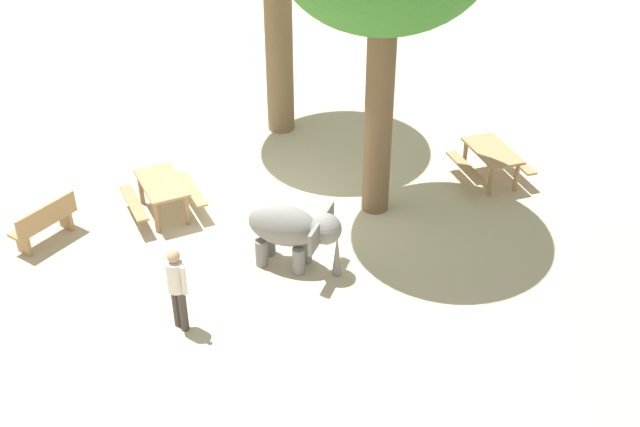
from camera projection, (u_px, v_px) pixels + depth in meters
name	position (u px, v px, depth m)	size (l,w,h in m)	color
ground_plane	(264.00, 214.00, 16.40)	(60.00, 60.00, 0.00)	#BAA88C
elephant	(293.00, 229.00, 14.46)	(1.26, 1.85, 1.29)	slate
person_handler	(177.00, 284.00, 12.90)	(0.32, 0.48, 1.62)	#3F3833
wooden_bench	(45.00, 222.00, 15.31)	(1.45, 0.72, 0.88)	#9E7A51
picnic_table_near	(162.00, 190.00, 16.11)	(2.11, 2.11, 0.78)	#9E7A51
picnic_table_far	(491.00, 157.00, 17.28)	(2.09, 2.09, 0.78)	#9E7A51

